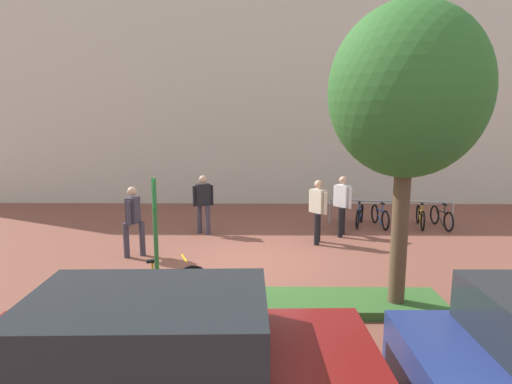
% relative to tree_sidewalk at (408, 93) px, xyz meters
% --- Properties ---
extents(ground_plane, '(60.00, 60.00, 0.00)m').
position_rel_tree_sidewalk_xyz_m(ground_plane, '(-2.66, 2.34, -3.72)').
color(ground_plane, brown).
extents(building_facade, '(28.00, 1.20, 10.00)m').
position_rel_tree_sidewalk_xyz_m(building_facade, '(-2.66, 10.25, 1.28)').
color(building_facade, beige).
rests_on(building_facade, ground).
extents(planter_strip, '(7.00, 1.10, 0.16)m').
position_rel_tree_sidewalk_xyz_m(planter_strip, '(-2.64, 0.08, -3.64)').
color(planter_strip, '#336028').
rests_on(planter_strip, ground).
extents(tree_sidewalk, '(2.55, 2.55, 5.15)m').
position_rel_tree_sidewalk_xyz_m(tree_sidewalk, '(0.00, 0.00, 0.00)').
color(tree_sidewalk, brown).
rests_on(tree_sidewalk, ground).
extents(parking_sign_post, '(0.12, 0.36, 2.32)m').
position_rel_tree_sidewalk_xyz_m(parking_sign_post, '(-4.18, 0.08, -2.20)').
color(parking_sign_post, '#2D7238').
rests_on(parking_sign_post, ground).
extents(bike_at_sign, '(1.58, 0.69, 0.86)m').
position_rel_tree_sidewalk_xyz_m(bike_at_sign, '(-4.10, 0.20, -3.37)').
color(bike_at_sign, black).
rests_on(bike_at_sign, ground).
extents(bike_rack_cluster, '(3.74, 1.87, 0.83)m').
position_rel_tree_sidewalk_xyz_m(bike_rack_cluster, '(1.67, 6.00, -3.37)').
color(bike_rack_cluster, '#99999E').
rests_on(bike_rack_cluster, ground).
extents(bollard_steel, '(0.16, 0.16, 0.90)m').
position_rel_tree_sidewalk_xyz_m(bollard_steel, '(-0.60, 5.72, -3.27)').
color(bollard_steel, '#ADADB2').
rests_on(bollard_steel, ground).
extents(person_shirt_white, '(0.45, 0.50, 1.72)m').
position_rel_tree_sidewalk_xyz_m(person_shirt_white, '(-0.04, 4.90, -2.73)').
color(person_shirt_white, black).
rests_on(person_shirt_white, ground).
extents(person_suited_dark, '(0.57, 0.37, 1.72)m').
position_rel_tree_sidewalk_xyz_m(person_suited_dark, '(-4.03, 5.05, -2.73)').
color(person_suited_dark, '#383342').
rests_on(person_suited_dark, ground).
extents(person_suited_navy, '(0.48, 0.61, 1.72)m').
position_rel_tree_sidewalk_xyz_m(person_suited_navy, '(-5.43, 2.91, -2.73)').
color(person_suited_navy, '#383342').
rests_on(person_suited_navy, ground).
extents(person_shirt_blue, '(0.45, 0.48, 1.72)m').
position_rel_tree_sidewalk_xyz_m(person_shirt_blue, '(-0.84, 4.10, -2.73)').
color(person_shirt_blue, black).
rests_on(person_shirt_blue, ground).
extents(car_maroon_wagon, '(4.35, 2.13, 1.54)m').
position_rel_tree_sidewalk_xyz_m(car_maroon_wagon, '(-3.36, -3.04, -2.96)').
color(car_maroon_wagon, maroon).
rests_on(car_maroon_wagon, ground).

